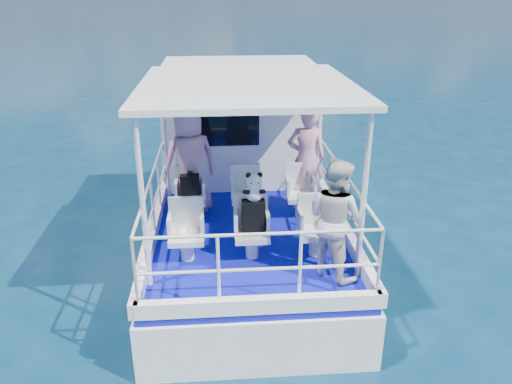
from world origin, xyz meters
TOP-DOWN VIEW (x-y plane):
  - ground at (0.00, 0.00)m, footprint 2000.00×2000.00m
  - hull at (0.00, 1.00)m, footprint 3.00×7.00m
  - deck at (0.00, 1.00)m, footprint 2.90×6.90m
  - cabin at (0.00, 2.30)m, footprint 2.85×2.00m
  - canopy at (0.00, -0.20)m, footprint 3.00×3.20m
  - canopy_posts at (0.00, -0.25)m, footprint 2.77×2.97m
  - railings at (0.00, -0.58)m, footprint 2.84×3.59m
  - seat_port_fwd at (-0.90, 0.20)m, footprint 0.48×0.46m
  - seat_center_fwd at (0.00, 0.20)m, footprint 0.48×0.46m
  - seat_stbd_fwd at (0.90, 0.20)m, footprint 0.48×0.46m
  - seat_port_aft at (-0.90, -1.10)m, footprint 0.48×0.46m
  - seat_center_aft at (0.00, -1.10)m, footprint 0.48×0.46m
  - seat_stbd_aft at (0.90, -1.10)m, footprint 0.48×0.46m
  - passenger_port_fwd at (-0.90, 0.49)m, footprint 0.80×0.70m
  - passenger_stbd_fwd at (1.02, 0.51)m, footprint 0.67×0.47m
  - passenger_stbd_aft at (1.02, -1.61)m, footprint 0.96×0.98m
  - backpack_port at (-0.90, 0.19)m, footprint 0.30×0.17m
  - backpack_center at (0.02, -1.09)m, footprint 0.31×0.18m
  - compact_camera at (-0.89, 0.20)m, footprint 0.09×0.05m
  - panda at (0.03, -1.08)m, footprint 0.26×0.22m

SIDE VIEW (x-z plane):
  - ground at x=0.00m, z-range 0.00..0.00m
  - hull at x=0.00m, z-range -0.80..0.80m
  - deck at x=0.00m, z-range 0.80..0.90m
  - seat_port_fwd at x=-0.90m, z-range 0.90..1.28m
  - seat_center_fwd at x=0.00m, z-range 0.90..1.28m
  - seat_stbd_fwd at x=0.90m, z-range 0.90..1.28m
  - seat_port_aft at x=-0.90m, z-range 0.90..1.28m
  - seat_center_aft at x=0.00m, z-range 0.90..1.28m
  - seat_stbd_aft at x=0.90m, z-range 0.90..1.28m
  - railings at x=0.00m, z-range 0.90..1.90m
  - backpack_port at x=-0.90m, z-range 1.28..1.67m
  - backpack_center at x=0.02m, z-range 1.28..1.75m
  - compact_camera at x=-0.89m, z-range 1.67..1.73m
  - passenger_stbd_aft at x=1.02m, z-range 0.90..2.50m
  - passenger_stbd_fwd at x=1.02m, z-range 0.90..2.66m
  - passenger_port_fwd at x=-0.90m, z-range 0.90..2.71m
  - panda at x=0.03m, z-range 1.75..2.15m
  - cabin at x=0.00m, z-range 0.90..3.10m
  - canopy_posts at x=0.00m, z-range 0.90..3.10m
  - canopy at x=0.00m, z-range 3.10..3.18m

